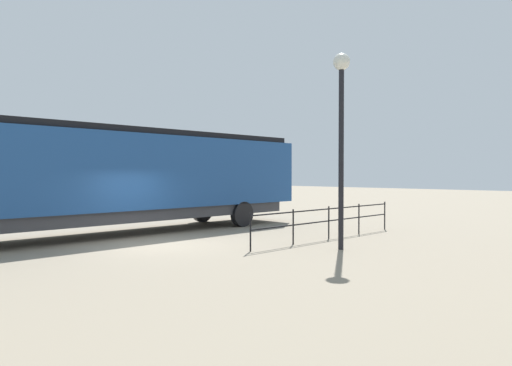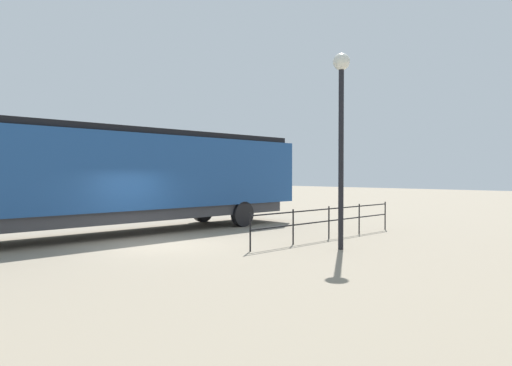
% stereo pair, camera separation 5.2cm
% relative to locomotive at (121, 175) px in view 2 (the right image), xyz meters
% --- Properties ---
extents(ground_plane, '(120.00, 120.00, 0.00)m').
position_rel_locomotive_xyz_m(ground_plane, '(3.30, -0.51, -2.27)').
color(ground_plane, gray).
extents(locomotive, '(3.12, 17.45, 4.02)m').
position_rel_locomotive_xyz_m(locomotive, '(0.00, 0.00, 0.00)').
color(locomotive, navy).
rests_on(locomotive, ground_plane).
extents(lamp_post, '(0.52, 0.52, 5.97)m').
position_rel_locomotive_xyz_m(lamp_post, '(8.00, 3.00, 1.96)').
color(lamp_post, black).
rests_on(lamp_post, ground_plane).
extents(platform_fence, '(0.05, 7.82, 1.16)m').
position_rel_locomotive_xyz_m(platform_fence, '(6.34, 4.64, -1.52)').
color(platform_fence, black).
rests_on(platform_fence, ground_plane).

